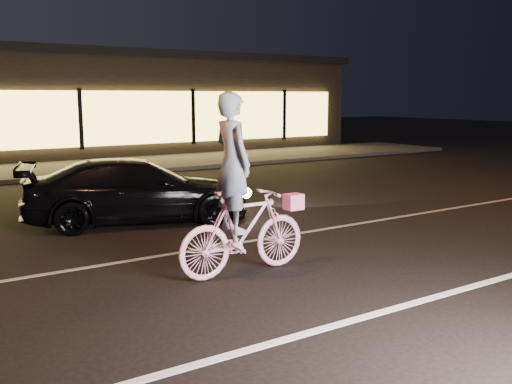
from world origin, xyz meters
TOP-DOWN VIEW (x-y plane):
  - ground at (0.00, 0.00)m, footprint 90.00×90.00m
  - lane_stripe_near at (0.00, -1.50)m, footprint 60.00×0.12m
  - lane_stripe_far at (0.00, 2.00)m, footprint 60.00×0.10m
  - sidewalk at (0.00, 13.00)m, footprint 30.00×4.00m
  - storefront at (0.00, 18.97)m, footprint 25.40×8.42m
  - cyclist at (-2.01, 0.56)m, footprint 1.95×0.67m
  - sedan at (-1.97, 4.42)m, footprint 4.54×2.79m

SIDE VIEW (x-z plane):
  - ground at x=0.00m, z-range 0.00..0.00m
  - lane_stripe_near at x=0.00m, z-range 0.00..0.01m
  - lane_stripe_far at x=0.00m, z-range 0.00..0.01m
  - sidewalk at x=0.00m, z-range 0.00..0.12m
  - sedan at x=-1.97m, z-range 0.00..1.23m
  - cyclist at x=-2.01m, z-range -0.36..2.11m
  - storefront at x=0.00m, z-range 0.05..4.25m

